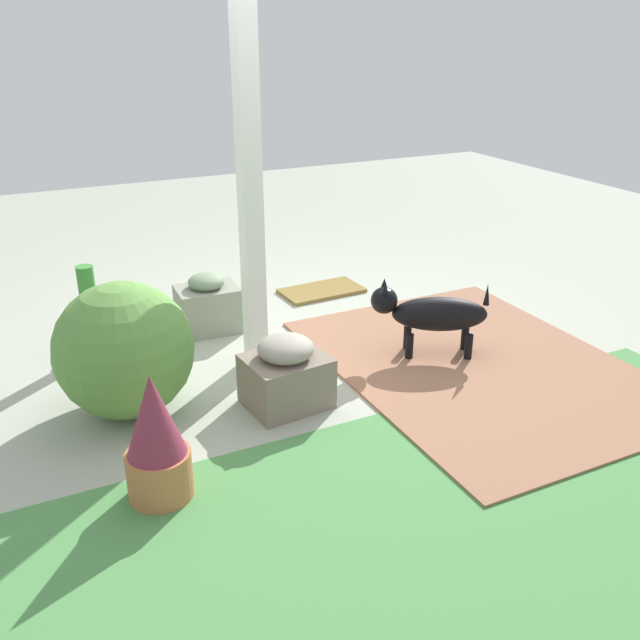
{
  "coord_description": "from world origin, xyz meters",
  "views": [
    {
      "loc": [
        1.87,
        4.0,
        2.11
      ],
      "look_at": [
        0.03,
        0.25,
        0.31
      ],
      "focal_mm": 39.0,
      "sensor_mm": 36.0,
      "label": 1
    }
  ],
  "objects_px": {
    "porch_pillar": "(250,186)",
    "stone_planter_nearest": "(208,305)",
    "round_shrub": "(124,350)",
    "terracotta_pot_spiky": "(156,441)",
    "terracotta_pot_tall": "(92,323)",
    "doormat": "(322,291)",
    "stone_planter_mid": "(286,374)",
    "dog": "(431,313)"
  },
  "relations": [
    {
      "from": "porch_pillar",
      "to": "stone_planter_nearest",
      "type": "height_order",
      "value": "porch_pillar"
    },
    {
      "from": "round_shrub",
      "to": "terracotta_pot_spiky",
      "type": "xyz_separation_m",
      "value": [
        0.04,
        0.87,
        -0.09
      ]
    },
    {
      "from": "terracotta_pot_tall",
      "to": "doormat",
      "type": "height_order",
      "value": "terracotta_pot_tall"
    },
    {
      "from": "terracotta_pot_tall",
      "to": "stone_planter_mid",
      "type": "bearing_deg",
      "value": 126.5
    },
    {
      "from": "stone_planter_mid",
      "to": "terracotta_pot_spiky",
      "type": "relative_size",
      "value": 0.77
    },
    {
      "from": "terracotta_pot_spiky",
      "to": "dog",
      "type": "bearing_deg",
      "value": -160.7
    },
    {
      "from": "stone_planter_nearest",
      "to": "round_shrub",
      "type": "height_order",
      "value": "round_shrub"
    },
    {
      "from": "stone_planter_mid",
      "to": "round_shrub",
      "type": "height_order",
      "value": "round_shrub"
    },
    {
      "from": "porch_pillar",
      "to": "terracotta_pot_spiky",
      "type": "distance_m",
      "value": 1.73
    },
    {
      "from": "round_shrub",
      "to": "dog",
      "type": "distance_m",
      "value": 2.0
    },
    {
      "from": "stone_planter_mid",
      "to": "dog",
      "type": "relative_size",
      "value": 0.66
    },
    {
      "from": "porch_pillar",
      "to": "terracotta_pot_tall",
      "type": "distance_m",
      "value": 1.49
    },
    {
      "from": "stone_planter_nearest",
      "to": "stone_planter_mid",
      "type": "height_order",
      "value": "stone_planter_mid"
    },
    {
      "from": "porch_pillar",
      "to": "round_shrub",
      "type": "height_order",
      "value": "porch_pillar"
    },
    {
      "from": "stone_planter_mid",
      "to": "round_shrub",
      "type": "relative_size",
      "value": 0.63
    },
    {
      "from": "stone_planter_mid",
      "to": "dog",
      "type": "height_order",
      "value": "dog"
    },
    {
      "from": "terracotta_pot_spiky",
      "to": "terracotta_pot_tall",
      "type": "bearing_deg",
      "value": -89.53
    },
    {
      "from": "stone_planter_nearest",
      "to": "doormat",
      "type": "xyz_separation_m",
      "value": [
        -1.1,
        -0.33,
        -0.18
      ]
    },
    {
      "from": "stone_planter_mid",
      "to": "doormat",
      "type": "relative_size",
      "value": 0.74
    },
    {
      "from": "round_shrub",
      "to": "dog",
      "type": "bearing_deg",
      "value": 175.54
    },
    {
      "from": "porch_pillar",
      "to": "terracotta_pot_tall",
      "type": "bearing_deg",
      "value": -32.52
    },
    {
      "from": "round_shrub",
      "to": "terracotta_pot_tall",
      "type": "xyz_separation_m",
      "value": [
        0.05,
        -0.89,
        -0.17
      ]
    },
    {
      "from": "round_shrub",
      "to": "stone_planter_mid",
      "type": "bearing_deg",
      "value": 158.56
    },
    {
      "from": "round_shrub",
      "to": "doormat",
      "type": "relative_size",
      "value": 1.17
    },
    {
      "from": "stone_planter_mid",
      "to": "terracotta_pot_tall",
      "type": "relative_size",
      "value": 0.79
    },
    {
      "from": "porch_pillar",
      "to": "stone_planter_mid",
      "type": "xyz_separation_m",
      "value": [
        0.05,
        0.62,
        -0.99
      ]
    },
    {
      "from": "stone_planter_nearest",
      "to": "porch_pillar",
      "type": "bearing_deg",
      "value": 101.34
    },
    {
      "from": "terracotta_pot_tall",
      "to": "round_shrub",
      "type": "bearing_deg",
      "value": 93.44
    },
    {
      "from": "terracotta_pot_tall",
      "to": "doormat",
      "type": "distance_m",
      "value": 1.97
    },
    {
      "from": "terracotta_pot_spiky",
      "to": "porch_pillar",
      "type": "bearing_deg",
      "value": -129.29
    },
    {
      "from": "stone_planter_nearest",
      "to": "terracotta_pot_spiky",
      "type": "relative_size",
      "value": 0.69
    },
    {
      "from": "doormat",
      "to": "dog",
      "type": "bearing_deg",
      "value": 95.07
    },
    {
      "from": "terracotta_pot_tall",
      "to": "doormat",
      "type": "bearing_deg",
      "value": -169.35
    },
    {
      "from": "dog",
      "to": "stone_planter_nearest",
      "type": "bearing_deg",
      "value": -41.38
    },
    {
      "from": "round_shrub",
      "to": "terracotta_pot_spiky",
      "type": "height_order",
      "value": "round_shrub"
    },
    {
      "from": "stone_planter_mid",
      "to": "dog",
      "type": "distance_m",
      "value": 1.16
    },
    {
      "from": "porch_pillar",
      "to": "dog",
      "type": "height_order",
      "value": "porch_pillar"
    },
    {
      "from": "dog",
      "to": "round_shrub",
      "type": "bearing_deg",
      "value": -4.46
    },
    {
      "from": "stone_planter_nearest",
      "to": "round_shrub",
      "type": "distance_m",
      "value": 1.22
    },
    {
      "from": "porch_pillar",
      "to": "terracotta_pot_tall",
      "type": "height_order",
      "value": "porch_pillar"
    },
    {
      "from": "porch_pillar",
      "to": "doormat",
      "type": "xyz_separation_m",
      "value": [
        -0.97,
        -0.97,
        -1.18
      ]
    },
    {
      "from": "stone_planter_mid",
      "to": "round_shrub",
      "type": "bearing_deg",
      "value": -21.44
    }
  ]
}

